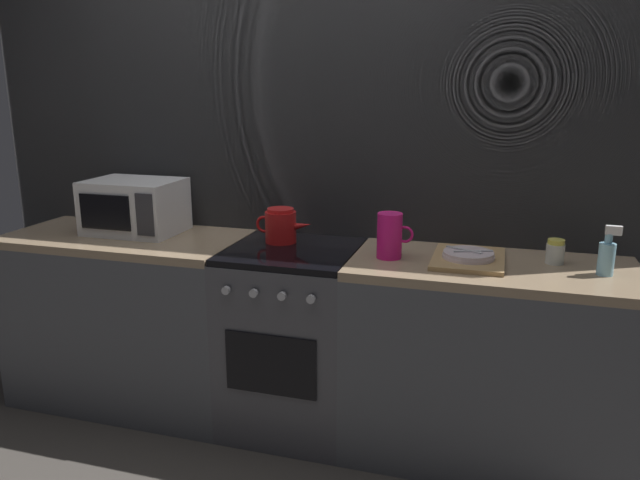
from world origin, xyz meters
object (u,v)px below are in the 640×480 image
dish_pile (468,257)px  pitcher (390,236)px  kettle (281,226)px  spice_jar (555,252)px  spray_bottle (607,256)px  stove_unit (293,338)px  microwave (135,206)px

dish_pile → pitcher: bearing=-173.1°
kettle → spice_jar: size_ratio=2.71×
dish_pile → spice_jar: bearing=12.1°
pitcher → spray_bottle: (0.87, 0.00, -0.02)m
spice_jar → stove_unit: bearing=-175.4°
spice_jar → spray_bottle: spray_bottle is taller
kettle → spice_jar: 1.24m
kettle → spice_jar: kettle is taller
pitcher → spray_bottle: bearing=0.1°
pitcher → spice_jar: (0.69, 0.12, -0.05)m
kettle → spice_jar: (1.24, -0.00, -0.03)m
dish_pile → spice_jar: (0.35, 0.08, 0.03)m
dish_pile → kettle: bearing=175.0°
stove_unit → spray_bottle: 1.44m
pitcher → dish_pile: size_ratio=0.50×
pitcher → spray_bottle: 0.87m
kettle → pitcher: size_ratio=1.42×
spice_jar → spray_bottle: (0.18, -0.11, 0.03)m
stove_unit → kettle: bearing=133.2°
microwave → kettle: size_ratio=1.62×
stove_unit → pitcher: 0.72m
stove_unit → spray_bottle: spray_bottle is taller
stove_unit → pitcher: (0.46, -0.02, 0.55)m
microwave → spray_bottle: 2.21m
microwave → pitcher: 1.34m
stove_unit → microwave: microwave is taller
kettle → dish_pile: 0.89m
microwave → dish_pile: (1.67, -0.06, -0.12)m
pitcher → dish_pile: (0.34, 0.04, -0.08)m
pitcher → spice_jar: pitcher is taller
kettle → microwave: bearing=-178.5°
kettle → spray_bottle: size_ratio=1.40×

